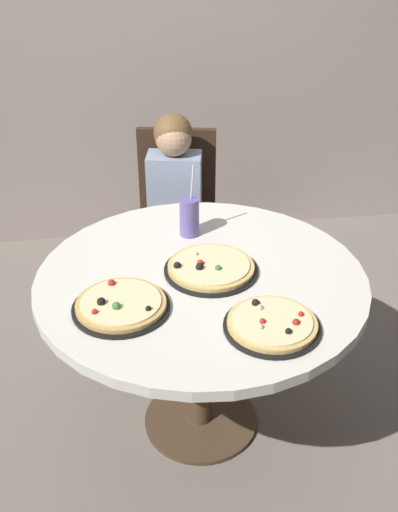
{
  "coord_description": "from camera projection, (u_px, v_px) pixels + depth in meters",
  "views": [
    {
      "loc": [
        -0.28,
        -1.81,
        1.93
      ],
      "look_at": [
        0.0,
        0.05,
        0.8
      ],
      "focal_mm": 41.68,
      "sensor_mm": 36.0,
      "label": 1
    }
  ],
  "objects": [
    {
      "name": "soda_cup",
      "position": [
        189.0,
        217.0,
        2.39
      ],
      "size": [
        0.08,
        0.08,
        0.31
      ],
      "color": "#6659A5",
      "rests_on": "dining_table"
    },
    {
      "name": "ground_plane",
      "position": [
        201.0,
        421.0,
        2.56
      ],
      "size": [
        8.0,
        8.0,
        0.0
      ],
      "primitive_type": "plane",
      "color": "slate"
    },
    {
      "name": "pizza_pepperoni",
      "position": [
        121.0,
        305.0,
        1.98
      ],
      "size": [
        0.33,
        0.33,
        0.05
      ],
      "color": "black",
      "rests_on": "dining_table"
    },
    {
      "name": "dining_table",
      "position": [
        201.0,
        296.0,
        2.22
      ],
      "size": [
        1.21,
        1.21,
        0.75
      ],
      "color": "silver",
      "rests_on": "ground_plane"
    },
    {
      "name": "pizza_cheese",
      "position": [
        272.0,
        324.0,
        1.89
      ],
      "size": [
        0.31,
        0.31,
        0.05
      ],
      "color": "black",
      "rests_on": "dining_table"
    },
    {
      "name": "chair_wooden",
      "position": [
        176.0,
        212.0,
        3.1
      ],
      "size": [
        0.47,
        0.47,
        0.95
      ],
      "color": "#382619",
      "rests_on": "ground_plane"
    },
    {
      "name": "diner_child",
      "position": [
        174.0,
        237.0,
        2.97
      ],
      "size": [
        0.32,
        0.43,
        1.08
      ],
      "color": "#3F4766",
      "rests_on": "ground_plane"
    },
    {
      "name": "pizza_veggie",
      "position": [
        211.0,
        268.0,
        2.18
      ],
      "size": [
        0.35,
        0.35,
        0.05
      ],
      "color": "black",
      "rests_on": "dining_table"
    }
  ]
}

